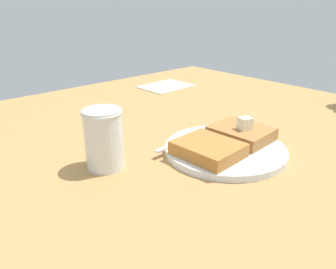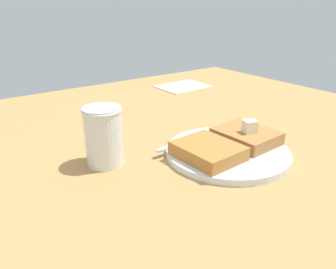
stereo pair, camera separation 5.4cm
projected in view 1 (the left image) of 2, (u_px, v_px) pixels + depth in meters
table_surface at (200, 151)px, 61.39cm from camera, size 110.39×110.39×2.71cm
plate at (225, 149)px, 57.53cm from camera, size 21.20×21.20×1.15cm
toast_slice_left at (241, 133)px, 60.11cm from camera, size 9.13×10.67×2.24cm
toast_slice_middle at (208, 149)px, 53.72cm from camera, size 9.13×10.67×2.24cm
butter_pat_primary at (245, 123)px, 58.47cm from camera, size 2.70×2.56×2.19cm
fork at (192, 137)px, 60.68cm from camera, size 16.04×2.30×0.36cm
syrup_jar at (104, 142)px, 51.21cm from camera, size 6.27×6.27×9.64cm
napkin at (166, 86)px, 101.27cm from camera, size 15.25×12.10×0.30cm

